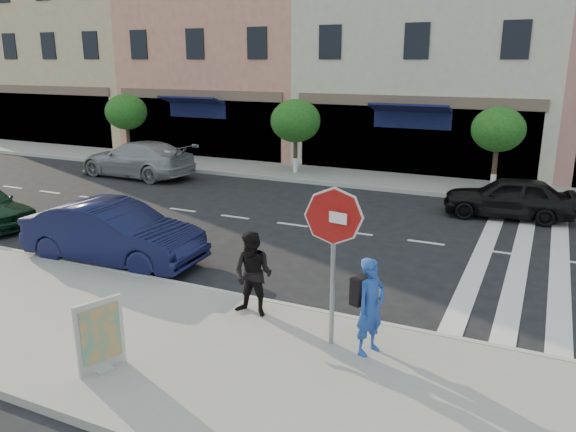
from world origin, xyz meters
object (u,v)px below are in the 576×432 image
(photographer, at_px, (370,306))
(poster_board, at_px, (100,337))
(stop_sign, at_px, (333,233))
(car_far_left, at_px, (137,159))
(walker, at_px, (253,274))
(car_near_mid, at_px, (113,233))
(car_far_mid, at_px, (508,197))

(photographer, xyz_separation_m, poster_board, (-3.57, -2.29, -0.25))
(stop_sign, xyz_separation_m, photographer, (0.67, 0.00, -1.15))
(car_far_left, bearing_deg, photographer, 55.16)
(walker, distance_m, poster_board, 2.99)
(walker, relative_size, poster_board, 1.39)
(car_near_mid, distance_m, car_far_left, 10.61)
(car_near_mid, xyz_separation_m, car_far_left, (-6.35, 8.50, 0.01))
(walker, bearing_deg, car_near_mid, 162.14)
(car_near_mid, relative_size, car_far_left, 0.87)
(car_near_mid, distance_m, car_far_mid, 11.82)
(walker, relative_size, car_far_mid, 0.42)
(car_near_mid, bearing_deg, walker, -109.76)
(poster_board, height_order, car_near_mid, car_near_mid)
(car_far_left, xyz_separation_m, car_far_mid, (14.69, -0.14, -0.09))
(poster_board, bearing_deg, walker, 88.65)
(walker, bearing_deg, stop_sign, -15.49)
(poster_board, height_order, car_far_mid, car_far_mid)
(car_near_mid, height_order, car_far_left, car_far_left)
(walker, distance_m, car_far_mid, 10.46)
(photographer, xyz_separation_m, car_near_mid, (-7.02, 1.85, -0.22))
(photographer, relative_size, poster_board, 1.40)
(stop_sign, bearing_deg, car_far_mid, 89.63)
(poster_board, relative_size, car_far_mid, 0.30)
(car_near_mid, bearing_deg, photographer, -107.63)
(stop_sign, height_order, car_near_mid, stop_sign)
(poster_board, xyz_separation_m, car_near_mid, (-3.46, 4.14, 0.03))
(poster_board, distance_m, car_far_mid, 13.43)
(car_near_mid, xyz_separation_m, car_far_mid, (8.35, 8.37, -0.08))
(walker, bearing_deg, car_far_left, 136.92)
(stop_sign, relative_size, car_far_mid, 0.70)
(poster_board, relative_size, car_near_mid, 0.26)
(walker, bearing_deg, poster_board, -114.16)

